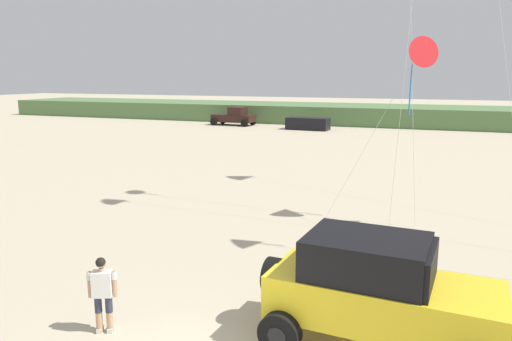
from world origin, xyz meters
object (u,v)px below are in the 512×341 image
Objects in this scene: jeep at (380,291)px; distant_pickup at (234,117)px; person_watching at (103,291)px; distant_sedan at (308,124)px; kite_purple_stunt at (417,56)px.

distant_pickup is (-20.05, 39.39, -0.26)m from jeep.
jeep is 2.96× the size of person_watching.
jeep is 1.17× the size of distant_sedan.
person_watching is (-5.44, -1.46, -0.26)m from jeep.
person_watching is at bearing -164.93° from jeep.
person_watching is 0.25× the size of kite_purple_stunt.
jeep is 5.64m from person_watching.
person_watching is at bearing -77.52° from distant_sedan.
distant_pickup is at bearing 109.67° from person_watching.
distant_pickup is 36.59m from kite_purple_stunt.
distant_pickup is at bearing 123.50° from kite_purple_stunt.
jeep reaches higher than distant_pickup.
kite_purple_stunt is (-0.05, 9.17, 4.81)m from jeep.
distant_pickup is 1.12× the size of distant_sedan.
person_watching is at bearing -116.90° from kite_purple_stunt.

